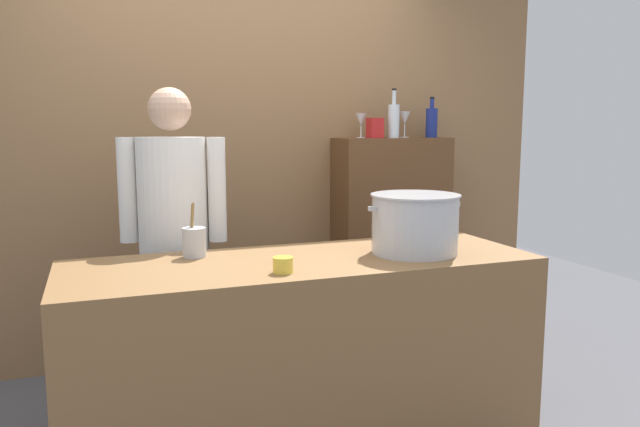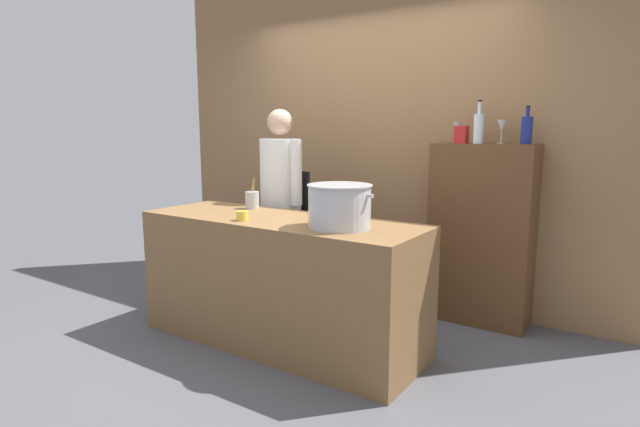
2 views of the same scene
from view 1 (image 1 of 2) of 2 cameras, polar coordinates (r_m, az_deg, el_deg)
brick_back_panel at (r=3.94m, az=-8.24°, el=8.53°), size 4.40×0.10×3.00m
prep_counter at (r=2.78m, az=-1.53°, el=-13.38°), size 2.04×0.70×0.90m
bar_cabinet at (r=4.16m, az=6.63°, el=-2.58°), size 0.76×0.32×1.40m
chef at (r=3.13m, az=-13.55°, el=-1.35°), size 0.51×0.40×1.66m
stockpot_large at (r=2.78m, az=8.89°, el=-0.95°), size 0.46×0.40×0.27m
utensil_crock at (r=2.74m, az=-11.73°, el=-2.61°), size 0.10×0.10×0.24m
butter_jar at (r=2.40m, az=-3.50°, el=-4.84°), size 0.08×0.08×0.06m
wine_bottle_cobalt at (r=4.22m, az=10.42°, el=8.44°), size 0.08×0.08×0.27m
wine_bottle_clear at (r=4.00m, az=6.93°, el=8.71°), size 0.07×0.07×0.32m
wine_glass_tall at (r=4.00m, az=3.88°, el=8.71°), size 0.07×0.07×0.16m
wine_glass_wide at (r=4.16m, az=7.96°, el=8.80°), size 0.08×0.08×0.17m
spice_tin_red at (r=3.95m, az=5.17°, el=8.00°), size 0.09×0.09×0.13m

